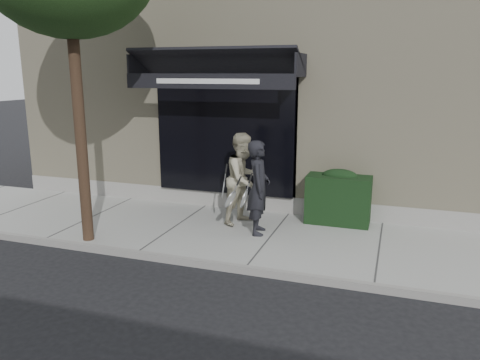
% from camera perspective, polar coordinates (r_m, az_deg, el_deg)
% --- Properties ---
extents(ground, '(80.00, 80.00, 0.00)m').
position_cam_1_polar(ground, '(9.11, 3.80, -7.49)').
color(ground, black).
rests_on(ground, ground).
extents(sidewalk, '(20.00, 3.00, 0.12)m').
position_cam_1_polar(sidewalk, '(9.09, 3.81, -7.14)').
color(sidewalk, '#9FA09A').
rests_on(sidewalk, ground).
extents(curb, '(20.00, 0.10, 0.14)m').
position_cam_1_polar(curb, '(7.70, 0.75, -10.87)').
color(curb, gray).
rests_on(curb, ground).
extents(building_facade, '(14.30, 8.04, 5.64)m').
position_cam_1_polar(building_facade, '(13.39, 9.58, 10.94)').
color(building_facade, beige).
rests_on(building_facade, ground).
extents(hedge, '(1.30, 0.70, 1.14)m').
position_cam_1_polar(hedge, '(9.89, 11.93, -2.08)').
color(hedge, black).
rests_on(hedge, sidewalk).
extents(pedestrian_front, '(0.84, 0.89, 1.82)m').
position_cam_1_polar(pedestrian_front, '(8.95, 2.26, -0.95)').
color(pedestrian_front, black).
rests_on(pedestrian_front, sidewalk).
extents(pedestrian_back, '(1.03, 1.13, 1.88)m').
position_cam_1_polar(pedestrian_back, '(9.56, 0.45, 0.18)').
color(pedestrian_back, '#AEA78B').
rests_on(pedestrian_back, sidewalk).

